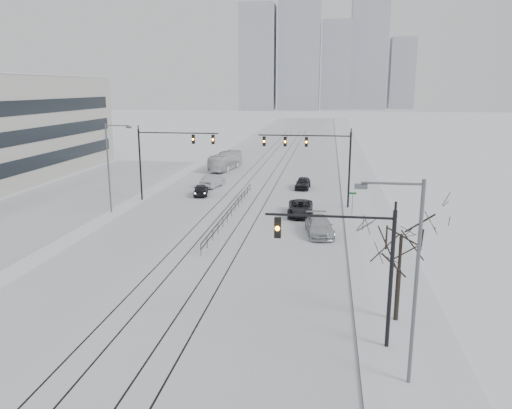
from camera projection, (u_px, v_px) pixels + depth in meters
name	position (u px, v px, depth m)	size (l,w,h in m)	color
ground	(91.00, 401.00, 20.34)	(500.00, 500.00, 0.00)	white
road	(268.00, 169.00, 78.12)	(22.00, 260.00, 0.02)	silver
sidewalk_east	(356.00, 170.00, 76.22)	(5.00, 260.00, 0.16)	silver
curb	(339.00, 170.00, 76.56)	(0.10, 260.00, 0.12)	gray
parking_strip	(68.00, 199.00, 56.85)	(14.00, 60.00, 0.03)	silver
tram_rails	(248.00, 195.00, 58.86)	(5.30, 180.00, 0.01)	black
skyline	(324.00, 53.00, 276.10)	(96.00, 48.00, 72.00)	#A0A4B0
traffic_mast_near	(357.00, 259.00, 23.56)	(6.10, 0.37, 7.00)	black
traffic_mast_ne	(317.00, 154.00, 51.58)	(9.60, 0.37, 8.00)	black
traffic_mast_nw	(165.00, 151.00, 54.92)	(9.10, 0.37, 8.00)	black
street_light_east	(409.00, 271.00, 20.26)	(2.73, 0.25, 9.00)	#595B60
street_light_west	(111.00, 162.00, 49.74)	(2.73, 0.25, 9.00)	#595B60
bare_tree	(401.00, 244.00, 26.13)	(4.40, 4.40, 6.10)	black
median_fence	(231.00, 211.00, 49.11)	(0.06, 24.00, 1.00)	black
street_sign	(353.00, 200.00, 49.14)	(0.70, 0.06, 2.40)	#595B60
sedan_sb_inner	(201.00, 190.00, 58.68)	(1.62, 4.02, 1.37)	black
sedan_sb_outer	(213.00, 181.00, 63.52)	(1.63, 4.68, 1.54)	#A8ABB0
sedan_nb_front	(300.00, 208.00, 49.51)	(2.45, 5.32, 1.48)	black
sedan_nb_right	(319.00, 226.00, 43.07)	(2.15, 5.30, 1.54)	#B7BBBF
sedan_nb_far	(303.00, 183.00, 62.52)	(1.71, 4.26, 1.45)	black
box_truck	(226.00, 161.00, 76.78)	(2.23, 9.55, 2.66)	silver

